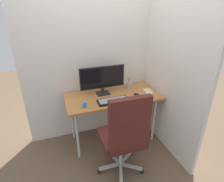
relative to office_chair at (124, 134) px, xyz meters
The scene contains 11 objects.
ground_plane 0.91m from the office_chair, 81.23° to the left, with size 8.00×8.00×0.00m, color brown.
wall_back 1.29m from the office_chair, 84.14° to the left, with size 2.34×0.04×2.80m, color silver.
wall_side_right 1.24m from the office_chair, 33.86° to the left, with size 0.04×1.65×2.80m, color silver.
desk 0.69m from the office_chair, 81.23° to the left, with size 1.30×0.62×0.74m.
office_chair is the anchor object (origin of this frame).
monitor 0.86m from the office_chair, 90.71° to the left, with size 0.62×0.14×0.40m.
keyboard 0.52m from the office_chair, 84.72° to the left, with size 0.41×0.16×0.03m.
mouse 0.70m from the office_chair, 53.44° to the left, with size 0.07×0.10×0.04m, color black.
pen_holder 0.93m from the office_chair, 63.49° to the left, with size 0.09×0.09×0.18m.
notebook 0.88m from the office_chair, 44.77° to the left, with size 0.10×0.17×0.01m, color beige.
desk_clamp_accessory 0.61m from the office_chair, 124.35° to the left, with size 0.05×0.05×0.07m, color #337FD8.
Camera 1 is at (-0.77, -2.18, 1.91)m, focal length 30.03 mm.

